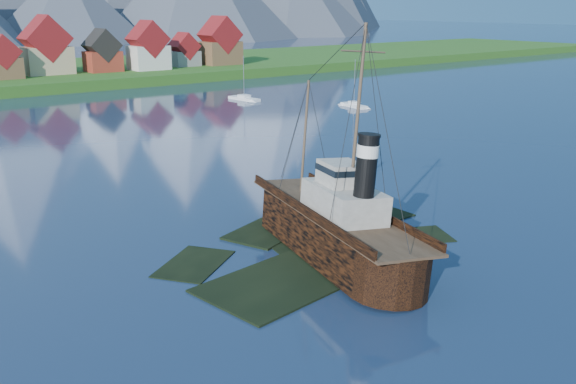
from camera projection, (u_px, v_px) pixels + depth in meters
ground at (310, 261)px, 59.97m from camera, size 1400.00×1400.00×0.00m
shoal at (310, 253)px, 62.74m from camera, size 31.71×21.24×1.14m
tugboat_wreck at (323, 223)px, 61.59m from camera, size 6.70×28.86×22.87m
sailboat_d at (354, 106)px, 149.66m from camera, size 3.29×8.62×11.47m
sailboat_e at (244, 99)px, 160.58m from camera, size 3.53×10.02×11.37m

